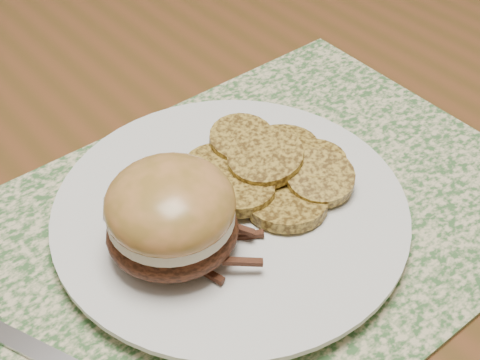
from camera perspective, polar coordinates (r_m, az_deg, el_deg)
name	(u,v)px	position (r m, az deg, el deg)	size (l,w,h in m)	color
placemat	(261,219)	(0.53, 1.76, -3.37)	(0.45, 0.33, 0.00)	#386031
dinner_plate	(231,213)	(0.52, -0.81, -2.83)	(0.26, 0.26, 0.02)	silver
pork_sandwich	(171,216)	(0.46, -5.90, -3.04)	(0.12, 0.12, 0.07)	black
roasted_potatoes	(272,168)	(0.54, 2.72, 1.03)	(0.14, 0.16, 0.03)	olive
fork	(28,347)	(0.48, -17.60, -13.41)	(0.08, 0.15, 0.00)	#B4B3BB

